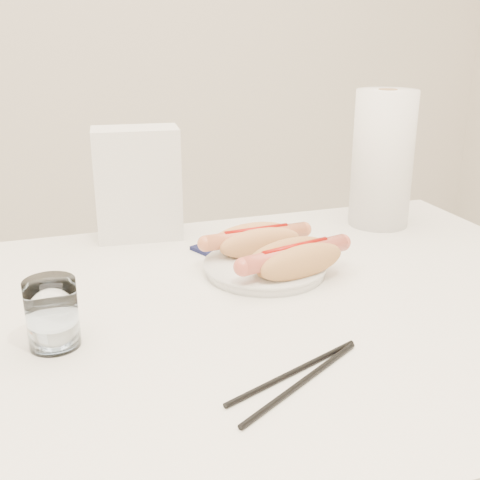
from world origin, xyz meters
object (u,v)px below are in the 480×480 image
object	(u,v)px
water_glass	(52,314)
napkin_box	(138,184)
plate	(265,269)
paper_towel_roll	(382,159)
hotdog_left	(256,241)
hotdog_right	(295,259)
table	(225,345)

from	to	relation	value
water_glass	napkin_box	world-z (taller)	napkin_box
plate	paper_towel_roll	world-z (taller)	paper_towel_roll
hotdog_left	hotdog_right	bearing A→B (deg)	-80.03
napkin_box	paper_towel_roll	distance (m)	0.48
water_glass	napkin_box	xyz separation A→B (m)	(0.17, 0.38, 0.06)
napkin_box	paper_towel_roll	bearing A→B (deg)	-2.99
hotdog_right	water_glass	xyz separation A→B (m)	(-0.36, -0.08, 0.00)
table	paper_towel_roll	size ratio (longest dim) A/B	4.48
napkin_box	hotdog_right	bearing A→B (deg)	-51.21
hotdog_left	napkin_box	distance (m)	0.26
water_glass	paper_towel_roll	distance (m)	0.72
table	paper_towel_roll	bearing A→B (deg)	33.65
hotdog_left	paper_towel_roll	world-z (taller)	paper_towel_roll
plate	hotdog_left	size ratio (longest dim) A/B	1.05
table	plate	bearing A→B (deg)	45.56
table	hotdog_left	world-z (taller)	hotdog_left
hotdog_left	paper_towel_roll	size ratio (longest dim) A/B	0.69
table	hotdog_left	bearing A→B (deg)	55.87
hotdog_left	hotdog_right	distance (m)	0.11
hotdog_left	hotdog_right	size ratio (longest dim) A/B	0.95
water_glass	paper_towel_roll	xyz separation A→B (m)	(0.65, 0.31, 0.09)
plate	hotdog_right	world-z (taller)	hotdog_right
napkin_box	paper_towel_roll	xyz separation A→B (m)	(0.47, -0.08, 0.03)
hotdog_left	table	bearing A→B (deg)	-128.78
table	water_glass	world-z (taller)	water_glass
hotdog_left	water_glass	distance (m)	0.39
hotdog_right	napkin_box	distance (m)	0.36
plate	water_glass	world-z (taller)	water_glass
table	napkin_box	world-z (taller)	napkin_box
water_glass	napkin_box	size ratio (longest dim) A/B	0.43
table	plate	xyz separation A→B (m)	(0.10, 0.10, 0.07)
hotdog_right	plate	bearing A→B (deg)	104.34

